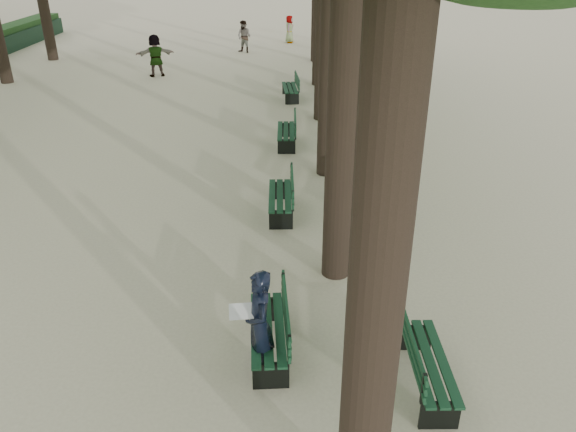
{
  "coord_description": "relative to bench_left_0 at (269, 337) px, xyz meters",
  "views": [
    {
      "loc": [
        0.83,
        -6.08,
        5.77
      ],
      "look_at": [
        0.6,
        3.0,
        1.2
      ],
      "focal_mm": 35.0,
      "sensor_mm": 36.0,
      "label": 1
    }
  ],
  "objects": [
    {
      "name": "man_with_map",
      "position": [
        -0.11,
        -0.4,
        0.57
      ],
      "size": [
        0.69,
        0.74,
        1.68
      ],
      "color": "black",
      "rests_on": "ground"
    },
    {
      "name": "pedestrian_a",
      "position": [
        -2.7,
        24.47,
        0.56
      ],
      "size": [
        0.87,
        0.66,
        1.66
      ],
      "primitive_type": "imported",
      "rotation": [
        0.0,
        0.0,
        5.82
      ],
      "color": "#262628",
      "rests_on": "ground"
    },
    {
      "name": "ground",
      "position": [
        -0.37,
        -0.71,
        -0.27
      ],
      "size": [
        120.0,
        120.0,
        0.0
      ],
      "primitive_type": "plane",
      "color": "beige",
      "rests_on": "ground"
    },
    {
      "name": "pedestrian_d",
      "position": [
        -0.33,
        27.64,
        0.5
      ],
      "size": [
        0.45,
        0.8,
        1.54
      ],
      "primitive_type": "imported",
      "rotation": [
        0.0,
        0.0,
        1.38
      ],
      "color": "#262628",
      "rests_on": "ground"
    },
    {
      "name": "pedestrian_c",
      "position": [
        3.37,
        22.92,
        0.5
      ],
      "size": [
        0.38,
        0.93,
        1.54
      ],
      "primitive_type": "imported",
      "rotation": [
        0.0,
        0.0,
        4.63
      ],
      "color": "#262628",
      "rests_on": "ground"
    },
    {
      "name": "pedestrian_b",
      "position": [
        3.02,
        26.42,
        0.65
      ],
      "size": [
        0.48,
        1.23,
        1.85
      ],
      "primitive_type": "imported",
      "rotation": [
        0.0,
        0.0,
        4.81
      ],
      "color": "#262628",
      "rests_on": "ground"
    },
    {
      "name": "bench_right_0",
      "position": [
        2.27,
        -0.67,
        0.0
      ],
      "size": [
        0.63,
        1.82,
        0.92
      ],
      "color": "black",
      "rests_on": "ground"
    },
    {
      "name": "pedestrian_e",
      "position": [
        -6.13,
        18.69,
        0.65
      ],
      "size": [
        1.73,
        0.99,
        1.85
      ],
      "primitive_type": "imported",
      "rotation": [
        0.0,
        0.0,
        3.53
      ],
      "color": "#262628",
      "rests_on": "ground"
    },
    {
      "name": "bench_left_1",
      "position": [
        0.0,
        4.81,
        0.0
      ],
      "size": [
        0.64,
        1.82,
        0.92
      ],
      "color": "black",
      "rests_on": "ground"
    },
    {
      "name": "bench_left_0",
      "position": [
        0.0,
        0.0,
        0.0
      ],
      "size": [
        0.72,
        1.84,
        0.92
      ],
      "color": "black",
      "rests_on": "ground"
    },
    {
      "name": "bench_right_1",
      "position": [
        2.27,
        5.16,
        0.0
      ],
      "size": [
        0.8,
        1.86,
        0.92
      ],
      "color": "black",
      "rests_on": "ground"
    },
    {
      "name": "bench_left_2",
      "position": [
        0.0,
        9.52,
        0.0
      ],
      "size": [
        0.62,
        1.81,
        0.92
      ],
      "color": "black",
      "rests_on": "ground"
    },
    {
      "name": "bench_left_3",
      "position": [
        -0.0,
        14.88,
        0.0
      ],
      "size": [
        0.75,
        1.85,
        0.92
      ],
      "color": "black",
      "rests_on": "ground"
    },
    {
      "name": "bench_right_2",
      "position": [
        2.27,
        9.88,
        0.0
      ],
      "size": [
        0.59,
        1.81,
        0.92
      ],
      "color": "black",
      "rests_on": "ground"
    },
    {
      "name": "bench_right_3",
      "position": [
        2.27,
        14.82,
        0.0
      ],
      "size": [
        0.62,
        1.81,
        0.92
      ],
      "color": "black",
      "rests_on": "ground"
    }
  ]
}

